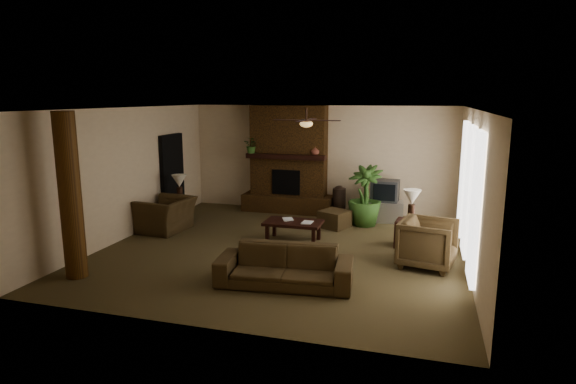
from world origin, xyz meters
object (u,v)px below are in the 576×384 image
(log_column, at_px, (70,196))
(coffee_table, at_px, (293,224))
(armchair_right, at_px, (428,241))
(side_table_left, at_px, (179,212))
(floor_vase, at_px, (339,199))
(side_table_right, at_px, (408,233))
(tv_stand, at_px, (385,211))
(lamp_right, at_px, (412,199))
(lamp_left, at_px, (179,183))
(sofa, at_px, (285,260))
(ottoman, at_px, (335,219))
(floor_plant, at_px, (364,209))
(armchair_left, at_px, (166,209))

(log_column, bearing_deg, coffee_table, 45.03)
(armchair_right, height_order, side_table_left, armchair_right)
(coffee_table, relative_size, side_table_left, 2.18)
(floor_vase, relative_size, side_table_right, 1.40)
(tv_stand, height_order, lamp_right, lamp_right)
(armchair_right, xyz_separation_m, floor_vase, (-2.21, 3.39, -0.05))
(coffee_table, height_order, lamp_left, lamp_left)
(sofa, distance_m, lamp_left, 4.64)
(ottoman, distance_m, floor_plant, 0.78)
(sofa, xyz_separation_m, floor_vase, (0.02, 4.92, 0.00))
(armchair_right, relative_size, side_table_left, 1.74)
(armchair_left, xyz_separation_m, lamp_left, (0.01, 0.66, 0.49))
(side_table_right, height_order, lamp_right, lamp_right)
(coffee_table, xyz_separation_m, tv_stand, (1.73, 2.21, -0.12))
(side_table_right, bearing_deg, coffee_table, -173.34)
(sofa, bearing_deg, floor_plant, 73.41)
(side_table_left, xyz_separation_m, side_table_right, (5.41, -0.37, 0.00))
(log_column, height_order, tv_stand, log_column)
(side_table_left, xyz_separation_m, lamp_left, (0.05, -0.03, 0.73))
(armchair_left, xyz_separation_m, lamp_right, (5.40, 0.26, 0.49))
(armchair_right, relative_size, coffee_table, 0.80)
(side_table_left, bearing_deg, ottoman, 10.30)
(side_table_right, bearing_deg, armchair_right, -71.39)
(floor_vase, bearing_deg, log_column, -122.51)
(armchair_left, relative_size, side_table_left, 2.11)
(tv_stand, bearing_deg, coffee_table, -133.30)
(sofa, distance_m, armchair_right, 2.71)
(tv_stand, xyz_separation_m, side_table_left, (-4.78, -1.57, 0.03))
(floor_plant, bearing_deg, log_column, -132.30)
(log_column, height_order, side_table_left, log_column)
(sofa, xyz_separation_m, tv_stand, (1.23, 4.59, -0.18))
(floor_plant, bearing_deg, lamp_right, -53.20)
(log_column, height_order, armchair_left, log_column)
(coffee_table, xyz_separation_m, lamp_left, (-2.99, 0.61, 0.63))
(armchair_right, relative_size, ottoman, 1.60)
(ottoman, distance_m, lamp_left, 3.79)
(ottoman, bearing_deg, floor_plant, 31.79)
(ottoman, xyz_separation_m, tv_stand, (1.09, 0.90, 0.05))
(armchair_right, distance_m, lamp_right, 1.24)
(floor_vase, distance_m, lamp_right, 3.04)
(tv_stand, distance_m, floor_plant, 0.69)
(side_table_left, bearing_deg, lamp_left, -26.45)
(ottoman, bearing_deg, sofa, -92.10)
(sofa, xyz_separation_m, floor_plant, (0.78, 4.09, -0.03))
(ottoman, xyz_separation_m, side_table_left, (-3.69, -0.67, 0.08))
(floor_vase, height_order, side_table_left, floor_vase)
(sofa, bearing_deg, side_table_right, 49.26)
(armchair_right, height_order, side_table_right, armchair_right)
(floor_plant, relative_size, side_table_right, 2.61)
(floor_plant, xyz_separation_m, lamp_right, (1.12, -1.49, 0.60))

